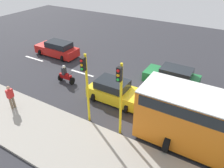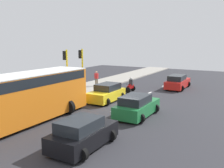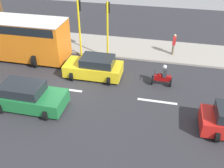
# 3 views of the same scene
# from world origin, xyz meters

# --- Properties ---
(ground_plane) EXTENTS (40.00, 60.00, 0.10)m
(ground_plane) POSITION_xyz_m (0.00, 0.00, -0.05)
(ground_plane) COLOR #2D2D33
(sidewalk) EXTENTS (4.00, 60.00, 0.15)m
(sidewalk) POSITION_xyz_m (7.00, 0.00, 0.07)
(sidewalk) COLOR #9E998E
(sidewalk) RESTS_ON ground
(lane_stripe_north) EXTENTS (0.20, 2.40, 0.01)m
(lane_stripe_north) POSITION_xyz_m (0.00, -6.00, 0.01)
(lane_stripe_north) COLOR white
(lane_stripe_north) RESTS_ON ground
(lane_stripe_mid) EXTENTS (0.20, 2.40, 0.01)m
(lane_stripe_mid) POSITION_xyz_m (0.00, 0.00, 0.01)
(lane_stripe_mid) COLOR white
(lane_stripe_mid) RESTS_ON ground
(car_yellow_cab) EXTENTS (2.26, 3.93, 1.52)m
(car_yellow_cab) POSITION_xyz_m (2.02, -1.49, 0.71)
(car_yellow_cab) COLOR yellow
(car_yellow_cab) RESTS_ON ground
(car_green) EXTENTS (2.28, 4.18, 1.52)m
(car_green) POSITION_xyz_m (-2.09, 1.31, 0.71)
(car_green) COLOR #1E7238
(car_green) RESTS_ON ground
(motorcycle) EXTENTS (0.60, 1.30, 1.53)m
(motorcycle) POSITION_xyz_m (1.90, -6.16, 0.64)
(motorcycle) COLOR black
(motorcycle) RESTS_ON ground
(pedestrian_near_signal) EXTENTS (0.40, 0.24, 1.69)m
(pedestrian_near_signal) POSITION_xyz_m (6.46, -6.77, 1.06)
(pedestrian_near_signal) COLOR #72604C
(pedestrian_near_signal) RESTS_ON sidewalk
(pedestrian_by_tree) EXTENTS (0.40, 0.24, 1.69)m
(pedestrian_by_tree) POSITION_xyz_m (6.10, 6.57, 1.06)
(pedestrian_by_tree) COLOR #3F3F3F
(pedestrian_by_tree) RESTS_ON sidewalk
(traffic_light_corner) EXTENTS (0.49, 0.24, 4.50)m
(traffic_light_corner) POSITION_xyz_m (4.85, -1.78, 2.93)
(traffic_light_corner) COLOR yellow
(traffic_light_corner) RESTS_ON ground
(traffic_light_midblock) EXTENTS (0.49, 0.24, 4.50)m
(traffic_light_midblock) POSITION_xyz_m (4.85, 0.41, 2.93)
(traffic_light_midblock) COLOR yellow
(traffic_light_midblock) RESTS_ON ground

